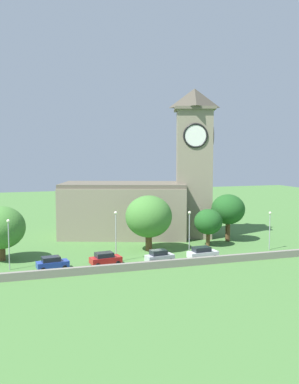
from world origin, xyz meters
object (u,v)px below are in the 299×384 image
(tree_by_tower, at_px, (208,222))
(tree_riverside_east, at_px, (228,210))
(car_white, at_px, (202,253))
(streetlamp_west_mid, at_px, (116,228))
(car_red, at_px, (105,259))
(car_silver, at_px, (159,257))
(streetlamp_west_end, at_px, (9,236))
(streetlamp_central, at_px, (189,226))
(tree_riverside_west, at_px, (1,228))
(streetlamp_east_mid, at_px, (270,224))
(church, at_px, (145,195))
(tree_churchyard, at_px, (149,217))
(car_blue, at_px, (52,263))

(tree_by_tower, distance_m, tree_riverside_east, 5.86)
(car_white, xyz_separation_m, streetlamp_west_mid, (-12.37, 2.54, 3.90))
(tree_by_tower, bearing_deg, car_red, -159.86)
(car_silver, distance_m, streetlamp_west_mid, 7.36)
(car_silver, relative_size, car_white, 0.92)
(car_white, xyz_separation_m, streetlamp_west_end, (-26.93, 2.68, 3.62))
(streetlamp_central, relative_size, tree_riverside_east, 0.84)
(car_silver, bearing_deg, car_red, 169.64)
(car_red, bearing_deg, streetlamp_west_end, 173.42)
(streetlamp_west_mid, bearing_deg, tree_riverside_west, 159.76)
(streetlamp_east_mid, bearing_deg, church, 132.53)
(tree_by_tower, bearing_deg, streetlamp_west_end, -170.17)
(car_red, height_order, tree_riverside_west, tree_riverside_west)
(tree_churchyard, bearing_deg, streetlamp_central, -51.32)
(church, bearing_deg, car_red, -121.87)
(streetlamp_central, height_order, tree_by_tower, streetlamp_central)
(car_blue, height_order, streetlamp_west_mid, streetlamp_west_mid)
(streetlamp_west_mid, bearing_deg, streetlamp_central, -2.33)
(tree_churchyard, bearing_deg, car_silver, -96.73)
(streetlamp_east_mid, height_order, tree_riverside_east, tree_riverside_east)
(church, xyz_separation_m, car_silver, (-3.96, -19.78, -6.68))
(car_red, distance_m, tree_by_tower, 20.45)
(car_white, height_order, streetlamp_east_mid, streetlamp_east_mid)
(streetlamp_west_end, height_order, streetlamp_west_mid, streetlamp_west_mid)
(car_blue, bearing_deg, car_white, -2.95)
(church, relative_size, streetlamp_east_mid, 4.77)
(car_blue, distance_m, streetlamp_west_mid, 10.03)
(streetlamp_west_mid, height_order, tree_churchyard, tree_churchyard)
(car_white, height_order, tree_churchyard, tree_churchyard)
(car_blue, bearing_deg, tree_churchyard, 23.06)
(car_red, distance_m, car_white, 14.27)
(car_red, bearing_deg, tree_riverside_west, 152.76)
(streetlamp_west_end, xyz_separation_m, streetlamp_central, (25.71, -0.60, 0.06))
(tree_churchyard, bearing_deg, streetlamp_west_end, -166.42)
(car_red, relative_size, car_silver, 1.08)
(streetlamp_west_mid, bearing_deg, streetlamp_east_mid, -0.00)
(car_white, relative_size, streetlamp_west_end, 0.67)
(car_red, bearing_deg, streetlamp_east_mid, 2.79)
(church, relative_size, streetlamp_central, 4.26)
(tree_riverside_east, bearing_deg, streetlamp_west_end, -167.59)
(car_blue, xyz_separation_m, car_silver, (14.75, -1.26, 0.07))
(tree_churchyard, bearing_deg, streetlamp_east_mid, -15.69)
(car_blue, relative_size, tree_riverside_east, 0.53)
(church, height_order, car_blue, church)
(car_silver, bearing_deg, tree_riverside_east, 33.48)
(streetlamp_west_mid, xyz_separation_m, tree_riverside_east, (22.15, 8.22, 0.74))
(tree_by_tower, relative_size, tree_riverside_east, 0.75)
(car_white, xyz_separation_m, streetlamp_central, (-1.22, 2.08, 3.68))
(car_red, xyz_separation_m, streetlamp_central, (12.99, 0.87, 3.72))
(streetlamp_central, bearing_deg, tree_riverside_west, 166.94)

